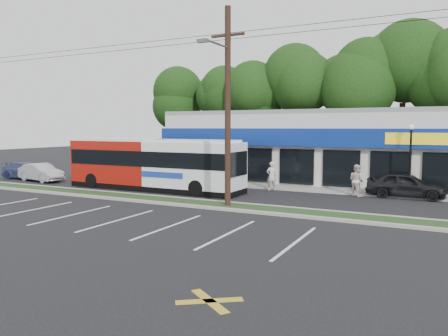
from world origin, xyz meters
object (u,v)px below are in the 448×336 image
object	(u,v)px
pedestrian_a	(272,176)
pedestrian_b	(356,180)
utility_pole	(224,100)
metrobus	(154,163)
lamp_post	(411,152)
car_blue	(28,171)
car_dark	(406,185)
car_silver	(41,172)

from	to	relation	value
pedestrian_a	pedestrian_b	xyz separation A→B (m)	(5.35, 0.01, 0.01)
utility_pole	pedestrian_b	world-z (taller)	utility_pole
metrobus	pedestrian_b	distance (m)	12.75
utility_pole	lamp_post	size ratio (longest dim) A/B	11.76
car_blue	pedestrian_a	bearing A→B (deg)	-87.56
pedestrian_a	pedestrian_b	distance (m)	5.35
lamp_post	car_dark	xyz separation A→B (m)	(-0.14, -0.42, -1.93)
metrobus	car_silver	world-z (taller)	metrobus
car_silver	pedestrian_a	distance (m)	17.53
metrobus	car_blue	distance (m)	12.46
utility_pole	car_silver	distance (m)	18.11
lamp_post	car_silver	bearing A→B (deg)	-169.73
utility_pole	pedestrian_a	world-z (taller)	utility_pole
car_dark	car_silver	bearing A→B (deg)	99.96
lamp_post	metrobus	bearing A→B (deg)	-164.13
car_silver	pedestrian_a	bearing A→B (deg)	-70.21
pedestrian_b	utility_pole	bearing A→B (deg)	82.34
car_dark	car_blue	world-z (taller)	car_dark
utility_pole	car_dark	size ratio (longest dim) A/B	11.45
metrobus	pedestrian_a	distance (m)	7.70
utility_pole	metrobus	bearing A→B (deg)	152.82
lamp_post	car_blue	xyz separation A→B (m)	(-27.54, -3.95, -2.02)
lamp_post	pedestrian_a	world-z (taller)	lamp_post
car_silver	pedestrian_b	distance (m)	22.79
car_dark	pedestrian_a	xyz separation A→B (m)	(-8.02, -0.70, 0.19)
utility_pole	car_blue	distance (m)	20.33
car_dark	car_blue	xyz separation A→B (m)	(-27.40, -3.52, -0.09)
pedestrian_a	metrobus	bearing A→B (deg)	-18.26
metrobus	car_blue	bearing A→B (deg)	178.86
car_silver	pedestrian_b	bearing A→B (deg)	-72.84
utility_pole	lamp_post	xyz separation A→B (m)	(8.17, 7.87, -2.74)
pedestrian_a	car_silver	bearing A→B (deg)	-31.37
car_dark	car_silver	distance (m)	25.54
lamp_post	metrobus	distance (m)	15.75
metrobus	pedestrian_a	size ratio (longest dim) A/B	6.59
lamp_post	car_blue	bearing A→B (deg)	-171.84
utility_pole	lamp_post	world-z (taller)	utility_pole
car_blue	pedestrian_b	bearing A→B (deg)	-89.31
lamp_post	car_dark	bearing A→B (deg)	-108.60
lamp_post	utility_pole	bearing A→B (deg)	-136.05
metrobus	pedestrian_b	xyz separation A→B (m)	(12.32, 3.20, -0.81)
lamp_post	pedestrian_b	world-z (taller)	lamp_post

